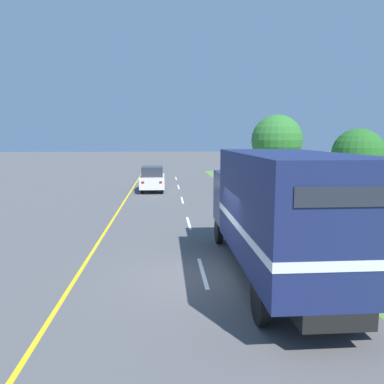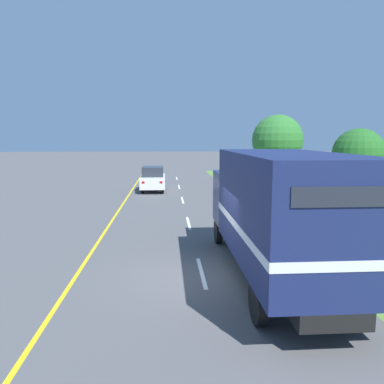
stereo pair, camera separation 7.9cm
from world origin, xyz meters
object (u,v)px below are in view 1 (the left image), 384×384
object	(u,v)px
highway_sign	(343,185)
roadside_tree_near	(358,154)
roadside_tree_mid	(277,140)
lead_car_white	(153,179)
horse_trailer_truck	(278,210)

from	to	relation	value
highway_sign	roadside_tree_near	distance (m)	6.99
roadside_tree_mid	highway_sign	bearing A→B (deg)	-94.96
lead_car_white	roadside_tree_near	distance (m)	14.24
lead_car_white	roadside_tree_near	world-z (taller)	roadside_tree_near
highway_sign	roadside_tree_mid	xyz separation A→B (m)	(1.25, 14.35, 1.88)
lead_car_white	highway_sign	world-z (taller)	highway_sign
horse_trailer_truck	highway_sign	xyz separation A→B (m)	(4.82, 6.04, -0.10)
roadside_tree_mid	lead_car_white	bearing A→B (deg)	-167.86
horse_trailer_truck	roadside_tree_mid	world-z (taller)	roadside_tree_mid
horse_trailer_truck	roadside_tree_mid	distance (m)	21.35
horse_trailer_truck	roadside_tree_near	distance (m)	14.65
roadside_tree_near	highway_sign	bearing A→B (deg)	-122.29
horse_trailer_truck	roadside_tree_near	bearing A→B (deg)	54.37
roadside_tree_mid	roadside_tree_near	bearing A→B (deg)	-73.98
highway_sign	lead_car_white	bearing A→B (deg)	126.19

